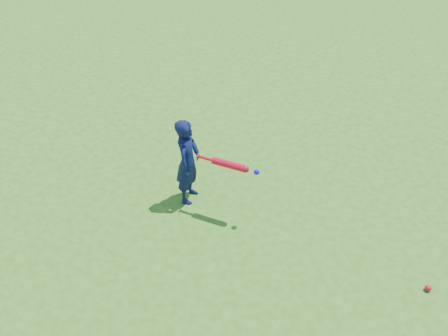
# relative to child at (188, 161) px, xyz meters

# --- Properties ---
(ground) EXTENTS (80.00, 80.00, 0.00)m
(ground) POSITION_rel_child_xyz_m (0.12, -0.13, -0.60)
(ground) COLOR #326B19
(ground) RESTS_ON ground
(child) EXTENTS (0.39, 0.50, 1.19)m
(child) POSITION_rel_child_xyz_m (0.00, 0.00, 0.00)
(child) COLOR #0D1340
(child) RESTS_ON ground
(ground_ball_red) EXTENTS (0.07, 0.07, 0.07)m
(ground_ball_red) POSITION_rel_child_xyz_m (3.08, 0.08, -0.56)
(ground_ball_red) COLOR red
(ground_ball_red) RESTS_ON ground
(bat_swing) EXTENTS (0.80, 0.17, 0.09)m
(bat_swing) POSITION_rel_child_xyz_m (0.63, 0.03, 0.17)
(bat_swing) COLOR red
(bat_swing) RESTS_ON ground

